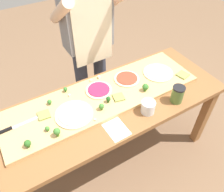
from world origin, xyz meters
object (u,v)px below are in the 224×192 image
object	(u,v)px
broccoli_floret_center_right	(57,132)
flour_cup	(148,108)
broccoli_floret_front_right	(101,106)
pizza_slice_far_right	(44,115)
cheese_crumble_d	(99,77)
broccoli_floret_back_right	(65,89)
prep_table	(113,110)
broccoli_floret_front_mid	(108,99)
pizza_whole_beet_magenta	(99,90)
broccoli_floret_back_left	(49,102)
recipe_note	(116,129)
sauce_jar	(178,94)
chefs_knife	(11,128)
pizza_slice_far_left	(183,75)
pizza_slice_near_left	(119,97)
cheese_crumble_a	(70,95)
cheese_crumble_b	(95,120)
cook_center	(88,36)
broccoli_floret_front_left	(47,129)
pizza_whole_cheese_artichoke	(74,114)
pizza_whole_white_garlic	(158,72)
broccoli_floret_center_left	(145,87)
pizza_whole_tomato_red	(127,79)
broccoli_floret_back_mid	(27,144)
cheese_crumble_c	(91,80)

from	to	relation	value
broccoli_floret_center_right	flour_cup	xyz separation A→B (m)	(0.64, -0.11, -0.03)
broccoli_floret_front_right	pizza_slice_far_right	bearing A→B (deg)	157.25
cheese_crumble_d	broccoli_floret_back_right	bearing A→B (deg)	-177.72
prep_table	broccoli_floret_front_mid	world-z (taller)	broccoli_floret_front_mid
pizza_whole_beet_magenta	broccoli_floret_back_left	distance (m)	0.38
pizza_whole_beet_magenta	recipe_note	size ratio (longest dim) A/B	1.18
prep_table	sauce_jar	world-z (taller)	sauce_jar
chefs_knife	flour_cup	world-z (taller)	flour_cup
broccoli_floret_front_mid	broccoli_floret_front_right	size ratio (longest dim) A/B	0.95
prep_table	broccoli_floret_back_left	distance (m)	0.49
pizza_whole_beet_magenta	pizza_slice_far_left	xyz separation A→B (m)	(0.69, -0.20, -0.00)
broccoli_floret_back_right	pizza_slice_near_left	bearing A→B (deg)	-40.13
broccoli_floret_center_right	cheese_crumble_a	bearing A→B (deg)	55.03
prep_table	broccoli_floret_back_left	size ratio (longest dim) A/B	42.58
broccoli_floret_back_right	recipe_note	world-z (taller)	broccoli_floret_back_right
pizza_slice_near_left	pizza_slice_far_left	bearing A→B (deg)	-4.68
cheese_crumble_b	flour_cup	size ratio (longest dim) A/B	0.12
broccoli_floret_front_mid	cook_center	world-z (taller)	cook_center
pizza_slice_far_left	pizza_slice_near_left	xyz separation A→B (m)	(-0.60, 0.05, 0.00)
broccoli_floret_back_right	cook_center	distance (m)	0.52
broccoli_floret_front_left	sauce_jar	xyz separation A→B (m)	(0.93, -0.20, 0.02)
pizza_whole_cheese_artichoke	pizza_whole_white_garlic	distance (m)	0.80
sauce_jar	cheese_crumble_d	bearing A→B (deg)	127.55
pizza_slice_far_right	pizza_whole_beet_magenta	bearing A→B (deg)	3.62
broccoli_floret_center_left	pizza_slice_near_left	bearing A→B (deg)	170.30
cheese_crumble_d	pizza_whole_tomato_red	bearing A→B (deg)	-34.69
broccoli_floret_front_mid	broccoli_floret_back_right	size ratio (longest dim) A/B	1.17
broccoli_floret_center_left	cook_center	xyz separation A→B (m)	(-0.17, 0.61, 0.19)
pizza_slice_far_right	broccoli_floret_front_right	distance (m)	0.40
pizza_whole_tomato_red	cheese_crumble_b	distance (m)	0.49
broccoli_floret_front_mid	broccoli_floret_center_right	bearing A→B (deg)	-167.76
broccoli_floret_back_left	cook_center	distance (m)	0.66
prep_table	broccoli_floret_front_left	world-z (taller)	broccoli_floret_front_left
broccoli_floret_center_left	cheese_crumble_d	bearing A→B (deg)	126.70
pizza_whole_white_garlic	cook_center	world-z (taller)	cook_center
broccoli_floret_back_mid	flour_cup	world-z (taller)	flour_cup
pizza_slice_near_left	broccoli_floret_back_left	size ratio (longest dim) A/B	1.92
pizza_whole_tomato_red	pizza_slice_near_left	world-z (taller)	pizza_whole_tomato_red
broccoli_floret_center_left	broccoli_floret_front_right	xyz separation A→B (m)	(-0.39, -0.00, -0.00)
broccoli_floret_center_left	cheese_crumble_c	size ratio (longest dim) A/B	3.68
broccoli_floret_center_right	broccoli_floret_front_left	xyz separation A→B (m)	(-0.04, 0.07, -0.02)
pizza_whole_cheese_artichoke	cheese_crumble_d	bearing A→B (deg)	37.56
pizza_slice_far_right	broccoli_floret_front_left	world-z (taller)	broccoli_floret_front_left
prep_table	broccoli_floret_center_right	size ratio (longest dim) A/B	26.10
pizza_slice_near_left	cheese_crumble_d	bearing A→B (deg)	93.41
broccoli_floret_front_mid	cheese_crumble_c	world-z (taller)	broccoli_floret_front_mid
pizza_whole_beet_magenta	pizza_whole_white_garlic	world-z (taller)	same
recipe_note	sauce_jar	bearing A→B (deg)	-0.06
pizza_slice_far_left	broccoli_floret_back_right	size ratio (longest dim) A/B	1.97
chefs_knife	cheese_crumble_b	size ratio (longest dim) A/B	23.61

